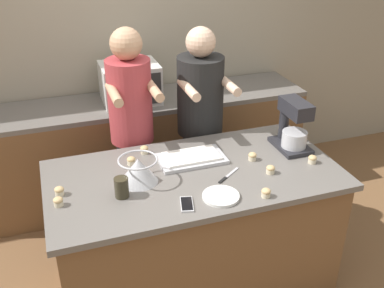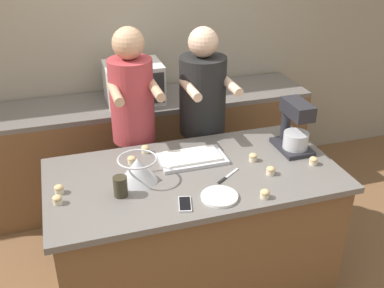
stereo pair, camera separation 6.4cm
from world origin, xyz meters
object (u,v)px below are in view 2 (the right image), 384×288
at_px(stand_mixer, 294,129).
at_px(cupcake_6, 145,149).
at_px(person_left, 134,135).
at_px(small_plate, 219,197).
at_px(cupcake_3, 265,194).
at_px(cupcake_4, 313,161).
at_px(microwave_oven, 134,82).
at_px(cupcake_5, 284,130).
at_px(cupcake_2, 57,200).
at_px(drinking_glass, 120,186).
at_px(cupcake_1, 253,157).
at_px(knife, 227,177).
at_px(person_right, 202,129).
at_px(baking_tray, 192,158).
at_px(cupcake_0, 59,189).
at_px(cell_phone, 185,204).
at_px(mixing_bowl, 138,169).
at_px(cupcake_8, 271,170).
at_px(cupcake_7, 132,160).

height_order(stand_mixer, cupcake_6, stand_mixer).
height_order(person_left, small_plate, person_left).
relative_size(cupcake_3, cupcake_4, 1.00).
distance_m(microwave_oven, cupcake_5, 1.32).
xyz_separation_m(cupcake_2, cupcake_5, (1.63, 0.42, 0.00)).
relative_size(drinking_glass, cupcake_1, 2.22).
bearing_deg(knife, person_left, 119.51).
height_order(person_right, cupcake_6, person_right).
relative_size(cupcake_1, cupcake_5, 1.00).
distance_m(person_left, cupcake_4, 1.29).
xyz_separation_m(knife, cupcake_6, (-0.42, 0.46, 0.02)).
height_order(cupcake_3, cupcake_6, same).
relative_size(baking_tray, cupcake_0, 7.96).
relative_size(cell_phone, cupcake_0, 2.85).
distance_m(small_plate, cupcake_3, 0.26).
xyz_separation_m(cupcake_0, cupcake_3, (1.12, -0.40, 0.00)).
relative_size(baking_tray, cupcake_4, 7.96).
height_order(person_right, small_plate, person_right).
height_order(mixing_bowl, cell_phone, mixing_bowl).
distance_m(cupcake_2, cupcake_6, 0.74).
bearing_deg(mixing_bowl, person_right, 45.74).
bearing_deg(stand_mixer, cupcake_4, -83.27).
bearing_deg(knife, microwave_oven, 103.03).
height_order(person_left, baking_tray, person_left).
relative_size(person_left, cell_phone, 10.86).
distance_m(cupcake_1, cupcake_8, 0.19).
height_order(mixing_bowl, microwave_oven, microwave_oven).
height_order(cupcake_2, cupcake_5, same).
xyz_separation_m(baking_tray, cupcake_2, (-0.87, -0.24, 0.01)).
xyz_separation_m(stand_mixer, cupcake_4, (0.03, -0.23, -0.13)).
bearing_deg(knife, cupcake_1, 30.67).
relative_size(drinking_glass, cupcake_0, 2.22).
relative_size(small_plate, cupcake_4, 3.92).
height_order(drinking_glass, cupcake_3, drinking_glass).
height_order(microwave_oven, cupcake_3, microwave_oven).
xyz_separation_m(cupcake_1, cupcake_8, (0.03, -0.19, 0.00)).
bearing_deg(cupcake_2, cupcake_3, -14.55).
bearing_deg(cupcake_6, stand_mixer, -14.52).
bearing_deg(drinking_glass, cupcake_0, 158.95).
bearing_deg(knife, drinking_glass, -179.82).
bearing_deg(person_left, baking_tray, -59.92).
relative_size(person_left, small_plate, 7.90).
xyz_separation_m(small_plate, cupcake_5, (0.75, 0.64, 0.02)).
height_order(cupcake_4, cupcake_7, same).
bearing_deg(cupcake_6, cupcake_1, -26.24).
bearing_deg(cell_phone, cupcake_3, -8.61).
height_order(cell_phone, cupcake_4, cupcake_4).
bearing_deg(cupcake_3, microwave_oven, 105.04).
xyz_separation_m(person_right, cupcake_0, (-1.10, -0.64, 0.07)).
distance_m(cupcake_2, cupcake_4, 1.60).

